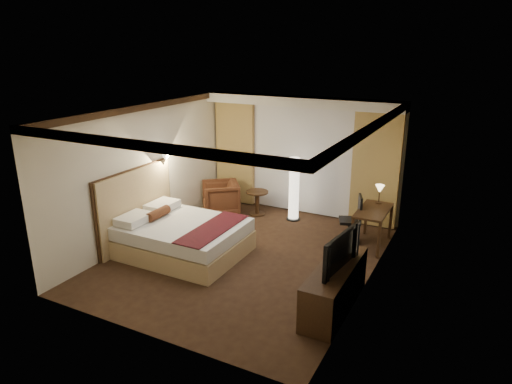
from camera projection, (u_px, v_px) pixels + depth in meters
The scene contains 21 objects.
floor at pixel (246, 256), 8.53m from camera, with size 4.50×5.50×0.01m, color black.
ceiling at pixel (245, 111), 7.69m from camera, with size 4.50×5.50×0.01m, color white.
back_wall at pixel (303, 155), 10.44m from camera, with size 4.50×0.02×2.70m, color beige.
left_wall at pixel (147, 172), 9.09m from camera, with size 0.02×5.50×2.70m, color beige.
right_wall at pixel (372, 207), 7.13m from camera, with size 0.02×5.50×2.70m, color beige.
crown_molding at pixel (245, 115), 7.71m from camera, with size 4.50×5.50×0.12m, color black, non-canonical shape.
soffit at pixel (301, 101), 9.84m from camera, with size 4.50×0.50×0.20m, color white.
curtain_sheer at pixel (302, 160), 10.40m from camera, with size 2.48×0.04×2.45m, color silver.
curtain_left_drape at pixel (236, 153), 11.09m from camera, with size 1.00×0.14×2.45m, color tan.
curtain_right_drape at pixel (376, 170), 9.61m from camera, with size 1.00×0.14×2.45m, color tan.
wall_sconce at pixel (166, 155), 9.30m from camera, with size 0.24×0.24×0.24m, color white, non-canonical shape.
bed at pixel (184, 238), 8.55m from camera, with size 2.18×1.70×0.64m, color white, non-canonical shape.
headboard at pixel (136, 207), 8.89m from camera, with size 0.12×2.00×1.50m, color tan, non-canonical shape.
armchair at pixel (221, 196), 10.60m from camera, with size 0.80×0.75×0.82m, color #472715.
side_table at pixel (257, 203), 10.54m from camera, with size 0.51×0.51×0.56m, color black, non-canonical shape.
floor_lamp at pixel (294, 189), 10.10m from camera, with size 0.31×0.31×1.45m, color white, non-canonical shape.
desk at pixel (372, 228), 8.89m from camera, with size 0.55×1.12×0.75m, color black, non-canonical shape.
desk_lamp at pixel (379, 195), 9.06m from camera, with size 0.18×0.18×0.34m, color #FFD899, non-canonical shape.
office_chair at pixel (350, 219), 9.00m from camera, with size 0.47×0.47×0.99m, color black, non-canonical shape.
dresser at pixel (335, 287), 6.78m from camera, with size 0.50×1.75×0.68m, color black, non-canonical shape.
television at pixel (335, 246), 6.58m from camera, with size 1.11×0.64×0.15m, color black.
Camera 1 is at (3.71, -6.79, 3.79)m, focal length 32.00 mm.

